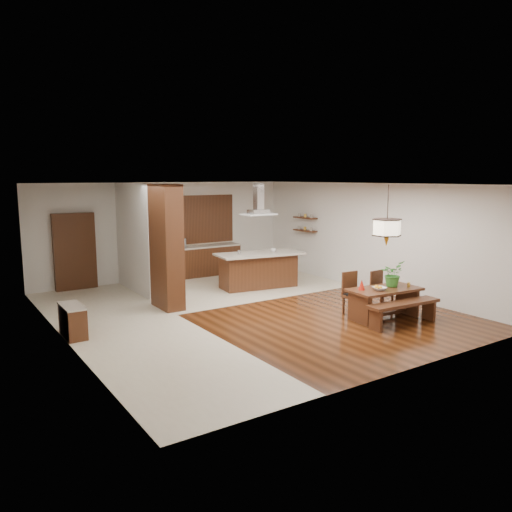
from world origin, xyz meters
TOP-DOWN VIEW (x-y plane):
  - room_shell at (0.00, 0.00)m, footprint 9.00×9.04m
  - tile_hallway at (-2.75, 0.00)m, footprint 2.50×9.00m
  - tile_kitchen at (1.25, 2.50)m, footprint 5.50×4.00m
  - soffit_band at (0.00, 0.00)m, footprint 8.00×9.00m
  - partition_pier at (-1.40, 1.20)m, footprint 0.45×1.00m
  - partition_stub at (-1.40, 3.30)m, footprint 0.18×2.40m
  - hallway_console at (-3.81, 0.20)m, footprint 0.37×0.88m
  - hallway_doorway at (-2.70, 4.40)m, footprint 1.10×0.20m
  - rear_counter at (1.00, 4.20)m, footprint 2.60×0.62m
  - kitchen_window at (1.00, 4.46)m, footprint 2.60×0.08m
  - shelf_lower at (3.87, 2.60)m, footprint 0.26×0.90m
  - shelf_upper at (3.87, 2.60)m, footprint 0.26×0.90m
  - dining_table at (2.17, -2.23)m, footprint 1.67×0.93m
  - dining_bench at (2.12, -2.81)m, footprint 1.78×0.50m
  - dining_chair_left at (1.81, -1.71)m, footprint 0.46×0.46m
  - dining_chair_right at (2.61, -1.77)m, footprint 0.41×0.41m
  - pendant_lantern at (2.17, -2.23)m, footprint 0.64×0.64m
  - foliage_plant at (2.46, -2.18)m, footprint 0.63×0.58m
  - fruit_bowl at (1.94, -2.30)m, footprint 0.34×0.34m
  - napkin_cone at (1.65, -2.06)m, footprint 0.17×0.17m
  - gold_ornament at (2.74, -2.41)m, footprint 0.09×0.09m
  - kitchen_island at (1.60, 1.82)m, footprint 2.51×1.37m
  - range_hood at (1.60, 1.83)m, footprint 0.90×0.55m
  - island_cup at (2.02, 1.72)m, footprint 0.15×0.15m
  - microwave at (0.20, 4.20)m, footprint 0.55×0.41m

SIDE VIEW (x-z plane):
  - tile_hallway at x=-2.75m, z-range 0.00..0.01m
  - tile_kitchen at x=1.25m, z-range 0.00..0.01m
  - dining_bench at x=2.12m, z-range 0.00..0.50m
  - hallway_console at x=-3.81m, z-range 0.00..0.63m
  - dining_chair_right at x=2.61m, z-range 0.00..0.92m
  - rear_counter at x=1.00m, z-range 0.00..0.95m
  - dining_chair_left at x=1.81m, z-range 0.00..0.97m
  - dining_table at x=2.17m, z-range 0.16..0.83m
  - kitchen_island at x=1.60m, z-range 0.01..1.00m
  - fruit_bowl at x=1.94m, z-range 0.67..0.74m
  - gold_ornament at x=2.74m, z-range 0.67..0.77m
  - napkin_cone at x=1.65m, z-range 0.67..0.90m
  - foliage_plant at x=2.46m, z-range 0.67..1.24m
  - island_cup at x=2.02m, z-range 0.99..1.09m
  - hallway_doorway at x=-2.70m, z-range 0.00..2.10m
  - microwave at x=0.20m, z-range 0.95..1.23m
  - shelf_lower at x=3.87m, z-range 1.38..1.42m
  - partition_pier at x=-1.40m, z-range 0.00..2.90m
  - partition_stub at x=-1.40m, z-range 0.00..2.90m
  - kitchen_window at x=1.00m, z-range 1.00..2.50m
  - shelf_upper at x=3.87m, z-range 1.78..1.82m
  - room_shell at x=0.00m, z-range 0.60..3.52m
  - pendant_lantern at x=2.17m, z-range 1.59..2.90m
  - range_hood at x=1.60m, z-range 2.03..2.90m
  - soffit_band at x=0.00m, z-range 2.88..2.89m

